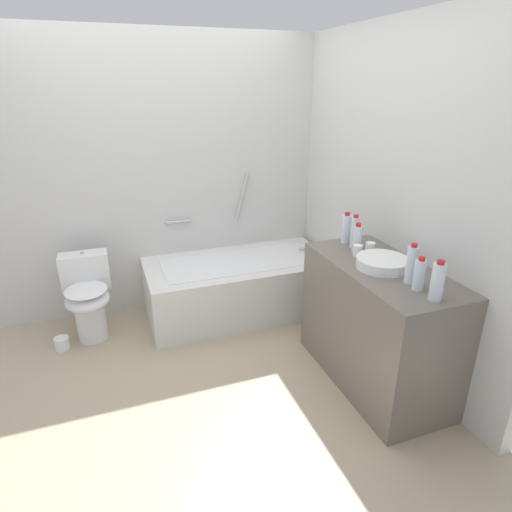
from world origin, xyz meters
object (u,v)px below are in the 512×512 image
object	(u,v)px
bathtub	(239,284)
water_bottle_5	(355,232)
water_bottle_0	(357,239)
sink_basin	(382,263)
water_bottle_2	(411,265)
drinking_glass_1	(370,249)
water_bottle_1	(346,229)
toilet_paper_roll	(62,343)
drinking_glass_0	(358,251)
water_bottle_4	(437,282)
water_bottle_3	(419,275)
sink_faucet	(408,260)
toilet	(88,296)

from	to	relation	value
bathtub	water_bottle_5	size ratio (longest dim) A/B	6.73
water_bottle_0	water_bottle_5	distance (m)	0.09
sink_basin	water_bottle_2	world-z (taller)	water_bottle_2
water_bottle_2	drinking_glass_1	bearing A→B (deg)	85.74
bathtub	drinking_glass_1	xyz separation A→B (m)	(0.61, -1.05, 0.64)
water_bottle_1	toilet_paper_roll	xyz separation A→B (m)	(-2.09, 0.65, -0.92)
water_bottle_5	toilet_paper_roll	bearing A→B (deg)	160.10
sink_basin	toilet_paper_roll	xyz separation A→B (m)	(-2.07, 1.14, -0.84)
drinking_glass_0	drinking_glass_1	xyz separation A→B (m)	(0.09, -0.01, 0.01)
sink_basin	water_bottle_5	bearing A→B (deg)	85.76
bathtub	water_bottle_2	world-z (taller)	bathtub
sink_basin	water_bottle_5	xyz separation A→B (m)	(0.03, 0.39, 0.08)
water_bottle_4	toilet_paper_roll	xyz separation A→B (m)	(-2.08, 1.61, -0.92)
water_bottle_1	water_bottle_3	world-z (taller)	water_bottle_1
toilet_paper_roll	sink_faucet	bearing A→B (deg)	-26.83
sink_basin	drinking_glass_1	xyz separation A→B (m)	(0.05, 0.22, 0.01)
water_bottle_2	toilet	bearing A→B (deg)	140.62
toilet	sink_faucet	xyz separation A→B (m)	(2.03, -1.28, 0.52)
water_bottle_0	drinking_glass_0	world-z (taller)	water_bottle_0
sink_basin	sink_faucet	xyz separation A→B (m)	(0.19, 0.00, -0.01)
drinking_glass_1	drinking_glass_0	bearing A→B (deg)	172.21
water_bottle_3	drinking_glass_0	world-z (taller)	water_bottle_3
water_bottle_0	toilet	bearing A→B (deg)	152.12
drinking_glass_0	toilet	bearing A→B (deg)	149.72
water_bottle_2	water_bottle_5	bearing A→B (deg)	88.91
toilet_paper_roll	water_bottle_2	bearing A→B (deg)	-33.63
drinking_glass_0	toilet_paper_roll	bearing A→B (deg)	155.71
water_bottle_0	drinking_glass_1	size ratio (longest dim) A/B	2.27
drinking_glass_1	water_bottle_1	bearing A→B (deg)	95.25
water_bottle_1	water_bottle_5	world-z (taller)	water_bottle_5
water_bottle_1	water_bottle_5	distance (m)	0.11
bathtub	water_bottle_3	bearing A→B (deg)	-70.58
bathtub	toilet_paper_roll	xyz separation A→B (m)	(-1.51, -0.12, -0.22)
sink_basin	water_bottle_4	world-z (taller)	water_bottle_4
water_bottle_0	toilet_paper_roll	bearing A→B (deg)	157.95
toilet	water_bottle_4	distance (m)	2.61
toilet_paper_roll	bathtub	bearing A→B (deg)	4.53
sink_faucet	water_bottle_1	distance (m)	0.53
water_bottle_5	toilet_paper_roll	world-z (taller)	water_bottle_5
bathtub	water_bottle_2	size ratio (longest dim) A/B	6.62
water_bottle_5	drinking_glass_1	distance (m)	0.18
toilet	drinking_glass_0	xyz separation A→B (m)	(1.80, -1.05, 0.54)
water_bottle_2	sink_basin	bearing A→B (deg)	93.90
water_bottle_2	toilet_paper_roll	bearing A→B (deg)	146.37
toilet	water_bottle_5	size ratio (longest dim) A/B	2.84
sink_faucet	water_bottle_0	bearing A→B (deg)	122.20
sink_basin	water_bottle_3	bearing A→B (deg)	-89.25
water_bottle_0	water_bottle_2	bearing A→B (deg)	-88.34
toilet	sink_faucet	distance (m)	2.45
toilet	water_bottle_3	world-z (taller)	water_bottle_3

